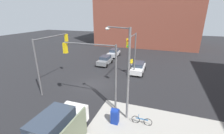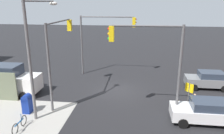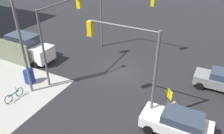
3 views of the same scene
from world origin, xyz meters
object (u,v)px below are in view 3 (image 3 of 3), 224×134
object	(u,v)px
traffic_signal_nw_corner	(128,55)
van_white_delivery	(27,48)
traffic_signal_ne_corner	(59,26)
bicycle_leaning_on_fence	(14,95)
traffic_signal_se_corner	(121,9)
mailbox_blue	(29,75)
street_lamp_corner	(25,36)
pedestrian_crossing	(173,110)
sedan_gray	(221,80)
sedan_white	(177,123)

from	to	relation	value
traffic_signal_nw_corner	van_white_delivery	size ratio (longest dim) A/B	1.20
traffic_signal_ne_corner	bicycle_leaning_on_fence	size ratio (longest dim) A/B	3.71
traffic_signal_se_corner	van_white_delivery	size ratio (longest dim) A/B	1.20
traffic_signal_se_corner	mailbox_blue	distance (m)	11.03
street_lamp_corner	traffic_signal_se_corner	bearing A→B (deg)	-106.04
van_white_delivery	bicycle_leaning_on_fence	distance (m)	6.81
traffic_signal_nw_corner	street_lamp_corner	bearing A→B (deg)	7.14
traffic_signal_se_corner	pedestrian_crossing	distance (m)	12.13
traffic_signal_ne_corner	bicycle_leaning_on_fence	bearing A→B (deg)	77.03
bicycle_leaning_on_fence	street_lamp_corner	bearing A→B (deg)	-107.79
mailbox_blue	sedan_gray	world-z (taller)	sedan_gray
traffic_signal_nw_corner	pedestrian_crossing	size ratio (longest dim) A/B	4.00
traffic_signal_nw_corner	sedan_white	world-z (taller)	traffic_signal_nw_corner
traffic_signal_se_corner	bicycle_leaning_on_fence	xyz separation A→B (m)	(3.42, 11.70, -4.32)
traffic_signal_se_corner	mailbox_blue	size ratio (longest dim) A/B	4.55
traffic_signal_nw_corner	street_lamp_corner	distance (m)	7.77
pedestrian_crossing	bicycle_leaning_on_fence	bearing A→B (deg)	-117.12
traffic_signal_nw_corner	pedestrian_crossing	world-z (taller)	traffic_signal_nw_corner
sedan_white	bicycle_leaning_on_fence	bearing A→B (deg)	11.22
traffic_signal_se_corner	street_lamp_corner	bearing A→B (deg)	73.96
street_lamp_corner	sedan_gray	world-z (taller)	street_lamp_corner
traffic_signal_se_corner	traffic_signal_nw_corner	bearing A→B (deg)	118.28
traffic_signal_nw_corner	pedestrian_crossing	distance (m)	4.94
sedan_white	pedestrian_crossing	distance (m)	1.16
traffic_signal_ne_corner	sedan_gray	distance (m)	14.01
sedan_white	van_white_delivery	bearing A→B (deg)	-10.73
van_white_delivery	bicycle_leaning_on_fence	size ratio (longest dim) A/B	3.09
bicycle_leaning_on_fence	sedan_white	bearing A→B (deg)	-168.78
mailbox_blue	bicycle_leaning_on_fence	size ratio (longest dim) A/B	0.82
traffic_signal_se_corner	pedestrian_crossing	bearing A→B (deg)	133.87
sedan_gray	bicycle_leaning_on_fence	distance (m)	16.55
traffic_signal_nw_corner	sedan_gray	distance (m)	9.21
mailbox_blue	sedan_gray	bearing A→B (deg)	-155.24
sedan_gray	mailbox_blue	bearing A→B (deg)	24.76
sedan_gray	sedan_white	xyz separation A→B (m)	(2.00, 6.53, 0.00)
street_lamp_corner	van_white_delivery	size ratio (longest dim) A/B	1.48
traffic_signal_se_corner	sedan_white	distance (m)	13.20
traffic_signal_nw_corner	bicycle_leaning_on_fence	bearing A→B (deg)	18.08
traffic_signal_nw_corner	sedan_gray	xyz separation A→B (m)	(-5.68, -6.20, -3.75)
traffic_signal_ne_corner	sedan_gray	size ratio (longest dim) A/B	1.66
street_lamp_corner	pedestrian_crossing	bearing A→B (deg)	-171.27
pedestrian_crossing	sedan_white	bearing A→B (deg)	-15.89
sedan_gray	bicycle_leaning_on_fence	world-z (taller)	sedan_gray
mailbox_blue	pedestrian_crossing	size ratio (longest dim) A/B	0.88
mailbox_blue	sedan_white	world-z (taller)	sedan_white
traffic_signal_se_corner	sedan_gray	xyz separation A→B (m)	(-10.52, 2.80, -3.82)
traffic_signal_nw_corner	bicycle_leaning_on_fence	size ratio (longest dim) A/B	3.71
bicycle_leaning_on_fence	traffic_signal_nw_corner	bearing A→B (deg)	-161.92
street_lamp_corner	sedan_white	world-z (taller)	street_lamp_corner
street_lamp_corner	sedan_white	size ratio (longest dim) A/B	1.84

